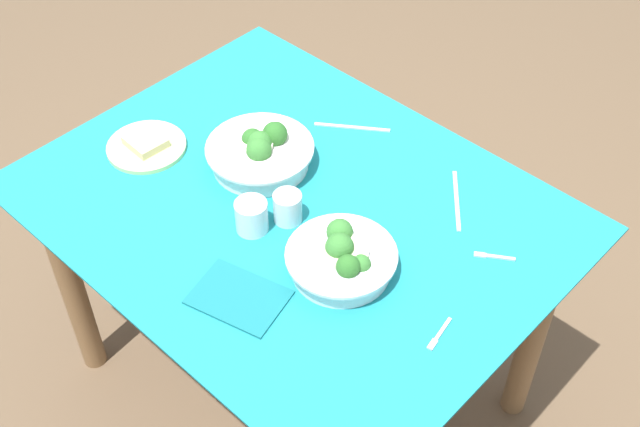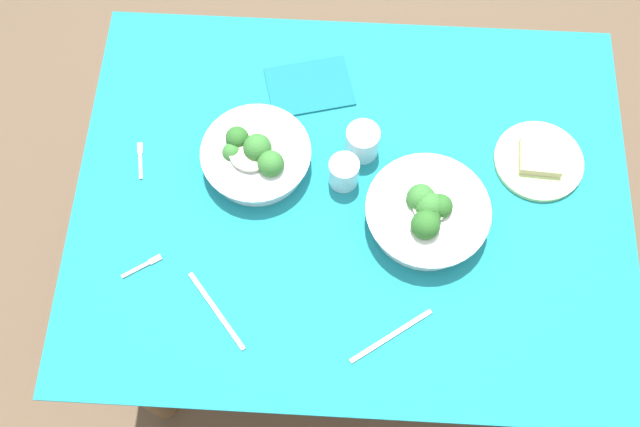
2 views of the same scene
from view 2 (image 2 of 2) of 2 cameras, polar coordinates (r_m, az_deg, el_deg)
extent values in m
plane|color=brown|center=(2.43, 1.78, -6.39)|extent=(6.00, 6.00, 0.00)
cube|color=#197A84|center=(1.71, 2.52, 1.24)|extent=(1.28, 0.99, 0.01)
cube|color=brown|center=(1.72, 2.50, 1.03)|extent=(1.24, 0.96, 0.02)
cylinder|color=brown|center=(2.04, -13.86, -12.73)|extent=(0.07, 0.07, 0.74)
cylinder|color=brown|center=(2.05, 17.04, -14.13)|extent=(0.07, 0.07, 0.74)
cylinder|color=brown|center=(2.29, -10.98, 6.45)|extent=(0.07, 0.07, 0.74)
cylinder|color=brown|center=(2.31, 15.79, 5.08)|extent=(0.07, 0.07, 0.74)
cylinder|color=white|center=(1.73, -4.90, 4.28)|extent=(0.23, 0.23, 0.05)
cylinder|color=white|center=(1.70, -4.98, 4.72)|extent=(0.25, 0.25, 0.01)
sphere|color=#33702D|center=(1.66, -3.81, 3.84)|extent=(0.06, 0.06, 0.06)
sphere|color=#33702D|center=(1.68, -4.84, 5.06)|extent=(0.07, 0.07, 0.07)
sphere|color=#33702D|center=(1.70, -6.80, 4.70)|extent=(0.05, 0.05, 0.05)
sphere|color=#286023|center=(1.71, -6.39, 5.80)|extent=(0.05, 0.05, 0.05)
cylinder|color=beige|center=(1.69, -5.33, 4.79)|extent=(0.10, 0.10, 0.01)
cylinder|color=white|center=(1.67, 8.20, -0.11)|extent=(0.25, 0.25, 0.05)
cylinder|color=white|center=(1.64, 8.34, 0.32)|extent=(0.28, 0.28, 0.01)
sphere|color=#33702D|center=(1.63, 8.37, 0.56)|extent=(0.07, 0.07, 0.07)
sphere|color=#286023|center=(1.63, 9.23, 0.55)|extent=(0.06, 0.06, 0.06)
sphere|color=#286023|center=(1.63, 8.38, -0.25)|extent=(0.05, 0.05, 0.05)
sphere|color=#33702D|center=(1.64, 7.77, 1.17)|extent=(0.06, 0.06, 0.06)
sphere|color=#286023|center=(1.60, 8.13, -0.88)|extent=(0.06, 0.06, 0.06)
cylinder|color=beige|center=(1.63, 8.50, 0.66)|extent=(0.08, 0.08, 0.01)
cylinder|color=#B7D684|center=(1.81, 16.48, 3.90)|extent=(0.21, 0.21, 0.01)
cube|color=#CCB284|center=(1.80, 16.62, 4.15)|extent=(0.10, 0.09, 0.02)
cylinder|color=silver|center=(1.72, 3.29, 5.53)|extent=(0.08, 0.08, 0.08)
cylinder|color=silver|center=(1.69, 1.84, 3.19)|extent=(0.07, 0.07, 0.08)
cube|color=#B7B7BC|center=(1.78, -13.64, 3.57)|extent=(0.02, 0.07, 0.00)
cube|color=#B7B7BC|center=(1.81, -13.68, 4.91)|extent=(0.02, 0.03, 0.00)
cube|color=#B7B7BC|center=(1.68, -14.01, -4.23)|extent=(0.06, 0.04, 0.00)
cube|color=#B7B7BC|center=(1.68, -12.57, -3.48)|extent=(0.03, 0.03, 0.00)
cube|color=#B7B7BC|center=(1.60, 5.51, -9.37)|extent=(0.17, 0.13, 0.00)
cube|color=#B7B7BC|center=(1.62, -7.98, -7.42)|extent=(0.14, 0.17, 0.00)
cube|color=#156870|center=(1.84, -0.82, 9.74)|extent=(0.23, 0.19, 0.01)
camera|label=1|loc=(2.01, -48.33, 52.50)|focal=46.68mm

